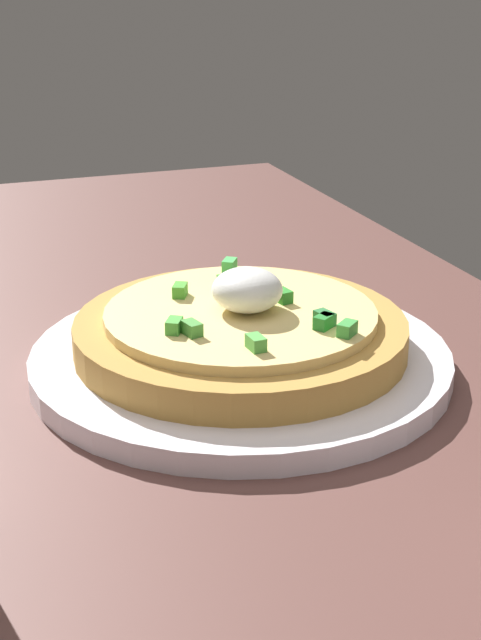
% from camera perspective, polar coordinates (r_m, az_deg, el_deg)
% --- Properties ---
extents(dining_table, '(1.21, 0.73, 0.03)m').
position_cam_1_polar(dining_table, '(0.54, -11.10, -7.80)').
color(dining_table, brown).
rests_on(dining_table, ground).
extents(plate, '(0.26, 0.26, 0.01)m').
position_cam_1_polar(plate, '(0.59, 0.00, -2.43)').
color(plate, white).
rests_on(plate, dining_table).
extents(pizza, '(0.21, 0.21, 0.05)m').
position_cam_1_polar(pizza, '(0.58, 0.02, -0.55)').
color(pizza, '#BA8A3F').
rests_on(pizza, plate).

